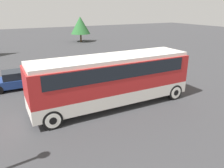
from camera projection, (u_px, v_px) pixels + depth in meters
The scene contains 5 objects.
ground_plane at pixel (112, 105), 13.94m from camera, with size 120.00×120.00×0.00m, color #38383A.
tour_bus at pixel (113, 76), 13.35m from camera, with size 10.02×2.57×3.17m.
parked_car_near at pixel (79, 73), 18.36m from camera, with size 4.11×1.86×1.38m.
parked_car_mid at pixel (20, 79), 16.75m from camera, with size 4.08×1.81×1.37m.
tree_right at pixel (80, 25), 38.82m from camera, with size 3.46×3.46×4.41m.
Camera 1 is at (-5.94, -11.23, 5.89)m, focal length 35.00 mm.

